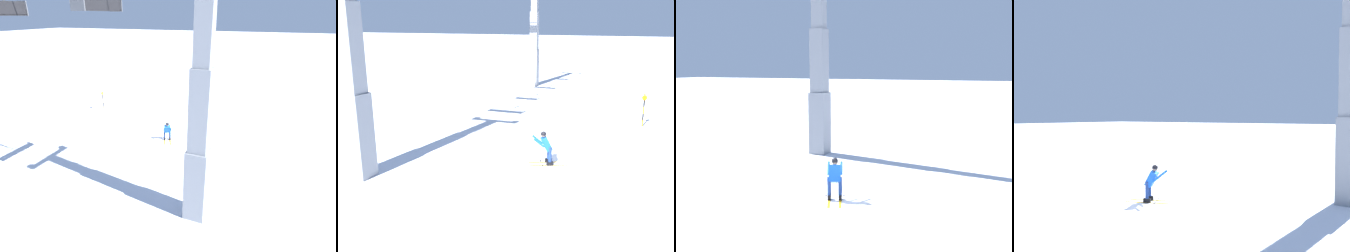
{
  "view_description": "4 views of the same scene",
  "coord_description": "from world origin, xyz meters",
  "views": [
    {
      "loc": [
        -6.11,
        15.56,
        8.21
      ],
      "look_at": [
        -0.5,
        1.18,
        1.43
      ],
      "focal_mm": 27.21,
      "sensor_mm": 36.0,
      "label": 1
    },
    {
      "loc": [
        -15.51,
        -3.43,
        5.94
      ],
      "look_at": [
        -0.3,
        2.28,
        1.53
      ],
      "focal_mm": 42.44,
      "sensor_mm": 36.0,
      "label": 2
    },
    {
      "loc": [
        5.4,
        -11.5,
        4.56
      ],
      "look_at": [
        -0.07,
        1.05,
        2.51
      ],
      "focal_mm": 41.97,
      "sensor_mm": 36.0,
      "label": 3
    },
    {
      "loc": [
        9.19,
        8.21,
        3.29
      ],
      "look_at": [
        -0.4,
        1.78,
        2.94
      ],
      "focal_mm": 33.83,
      "sensor_mm": 36.0,
      "label": 4
    }
  ],
  "objects": [
    {
      "name": "ground_plane",
      "position": [
        0.0,
        0.0,
        0.0
      ],
      "size": [
        260.0,
        260.0,
        0.0
      ],
      "primitive_type": "plane",
      "color": "white"
    },
    {
      "name": "lift_tower_near",
      "position": [
        -4.02,
        6.89,
        4.26
      ],
      "size": [
        0.89,
        2.97,
        10.35
      ],
      "color": "gray",
      "rests_on": "ground_plane"
    },
    {
      "name": "skier_carving_main",
      "position": [
        -0.2,
        0.53,
        0.81
      ],
      "size": [
        1.17,
        1.78,
        1.55
      ],
      "color": "yellow",
      "rests_on": "ground_plane"
    }
  ]
}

